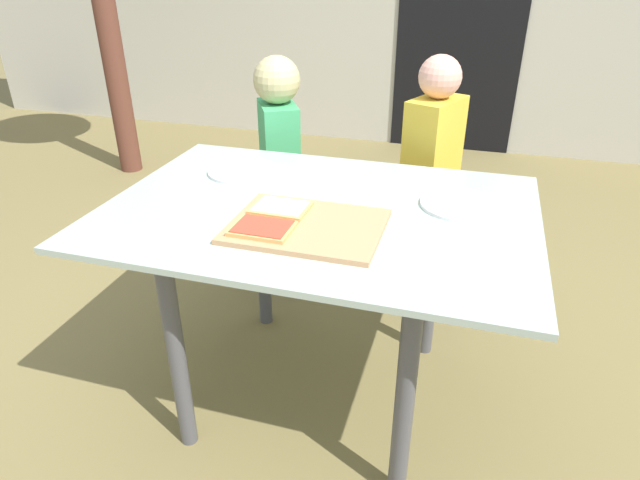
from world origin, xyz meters
TOP-DOWN VIEW (x-y plane):
  - ground_plane at (0.00, 0.00)m, footprint 16.00×16.00m
  - house_door at (0.20, 2.87)m, footprint 0.90×0.02m
  - dining_table at (0.00, 0.00)m, footprint 1.25×0.88m
  - cutting_board at (0.01, -0.14)m, footprint 0.41×0.32m
  - pizza_slice_far_left at (-0.09, -0.07)m, footprint 0.16×0.12m
  - pizza_slice_near_left at (-0.09, -0.21)m, footprint 0.16×0.12m
  - plate_white_right at (0.40, 0.13)m, footprint 0.24×0.24m
  - plate_white_left at (-0.33, 0.20)m, footprint 0.24×0.24m
  - child_left at (-0.37, 0.66)m, footprint 0.24×0.28m
  - child_right at (0.26, 0.64)m, footprint 0.22×0.28m

SIDE VIEW (x-z plane):
  - ground_plane at x=0.00m, z-range 0.00..0.00m
  - child_left at x=-0.37m, z-range 0.09..1.11m
  - child_right at x=0.26m, z-range 0.07..1.12m
  - dining_table at x=0.00m, z-range 0.25..0.96m
  - plate_white_right at x=0.40m, z-range 0.71..0.72m
  - plate_white_left at x=-0.33m, z-range 0.71..0.72m
  - cutting_board at x=0.01m, z-range 0.71..0.72m
  - pizza_slice_far_left at x=-0.09m, z-range 0.72..0.74m
  - pizza_slice_near_left at x=-0.09m, z-range 0.72..0.74m
  - house_door at x=0.20m, z-range 0.00..2.00m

